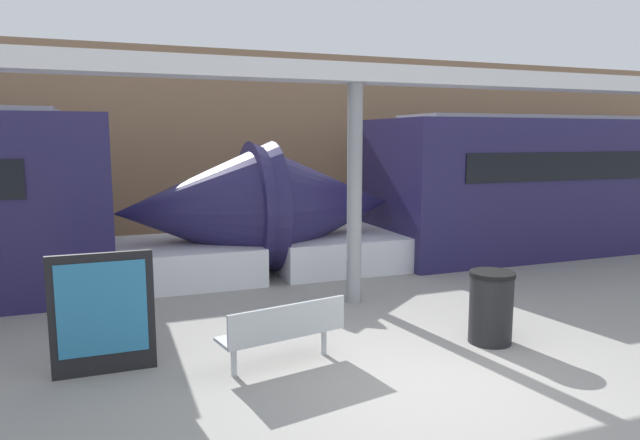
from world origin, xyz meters
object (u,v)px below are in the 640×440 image
object	(u,v)px
trash_bin	(491,307)
poster_board	(103,313)
train_left	(572,186)
bench_near	(284,329)
support_column_near	(354,195)

from	to	relation	value
trash_bin	poster_board	world-z (taller)	poster_board
trash_bin	poster_board	xyz separation A→B (m)	(-4.80, 0.73, 0.24)
train_left	bench_near	xyz separation A→B (m)	(-8.97, -4.79, -1.03)
trash_bin	bench_near	bearing A→B (deg)	176.26
bench_near	trash_bin	distance (m)	2.81
bench_near	trash_bin	world-z (taller)	trash_bin
support_column_near	train_left	bearing A→B (deg)	20.18
trash_bin	support_column_near	distance (m)	2.85
train_left	support_column_near	bearing A→B (deg)	-159.82
train_left	trash_bin	distance (m)	7.98
trash_bin	poster_board	bearing A→B (deg)	171.31
train_left	poster_board	xyz separation A→B (m)	(-10.96, -4.24, -0.78)
train_left	poster_board	distance (m)	11.78
train_left	support_column_near	distance (m)	7.56
train_left	bench_near	distance (m)	10.22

